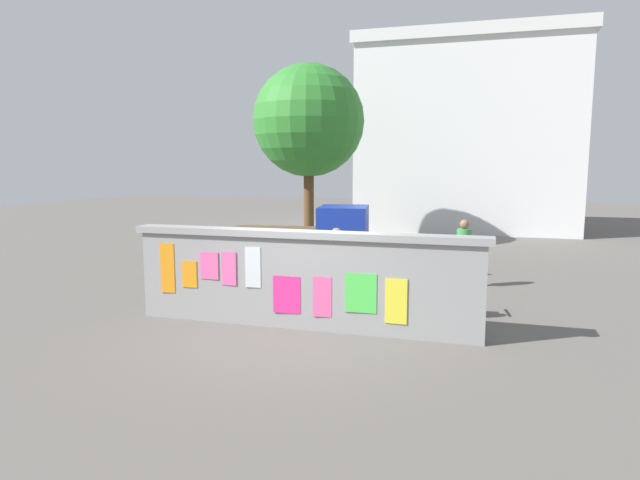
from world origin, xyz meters
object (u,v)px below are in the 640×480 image
(bicycle_near, at_px, (441,262))
(person_walking, at_px, (336,259))
(motorcycle, at_px, (430,292))
(person_bystander, at_px, (464,246))
(tree_roadside, at_px, (309,121))
(auto_rickshaw_truck, at_px, (305,243))

(bicycle_near, distance_m, person_walking, 4.29)
(motorcycle, xyz_separation_m, person_walking, (-1.93, 0.21, 0.52))
(person_bystander, relative_size, tree_roadside, 0.25)
(auto_rickshaw_truck, bearing_deg, person_walking, -59.65)
(person_walking, xyz_separation_m, person_bystander, (2.43, 2.52, 0.00))
(auto_rickshaw_truck, xyz_separation_m, bicycle_near, (3.35, 1.23, -0.54))
(bicycle_near, height_order, tree_roadside, tree_roadside)
(auto_rickshaw_truck, bearing_deg, bicycle_near, 20.14)
(bicycle_near, xyz_separation_m, person_bystander, (0.61, -1.31, 0.62))
(person_bystander, distance_m, tree_roadside, 8.59)
(person_bystander, bearing_deg, bicycle_near, 114.89)
(person_walking, xyz_separation_m, tree_roadside, (-3.17, 8.06, 3.44))
(bicycle_near, height_order, person_bystander, person_bystander)
(auto_rickshaw_truck, xyz_separation_m, person_walking, (1.53, -2.61, 0.09))
(bicycle_near, relative_size, person_bystander, 1.04)
(motorcycle, height_order, tree_roadside, tree_roadside)
(auto_rickshaw_truck, height_order, motorcycle, auto_rickshaw_truck)
(auto_rickshaw_truck, distance_m, motorcycle, 4.48)
(auto_rickshaw_truck, relative_size, person_bystander, 2.33)
(motorcycle, xyz_separation_m, bicycle_near, (-0.10, 4.05, -0.10))
(person_walking, height_order, tree_roadside, tree_roadside)
(auto_rickshaw_truck, bearing_deg, tree_roadside, 106.82)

